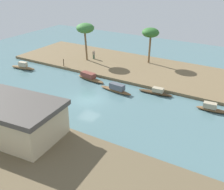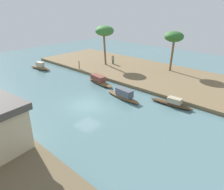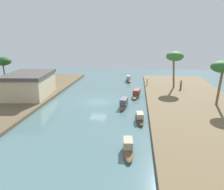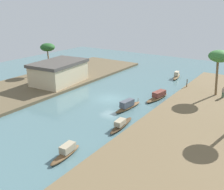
{
  "view_description": "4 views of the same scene",
  "coord_description": "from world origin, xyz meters",
  "px_view_note": "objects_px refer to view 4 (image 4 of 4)",
  "views": [
    {
      "loc": [
        -20.48,
        27.65,
        16.79
      ],
      "look_at": [
        -2.92,
        -1.23,
        0.93
      ],
      "focal_mm": 45.66,
      "sensor_mm": 36.0,
      "label": 1
    },
    {
      "loc": [
        -16.32,
        13.56,
        10.3
      ],
      "look_at": [
        -1.0,
        -3.09,
        0.56
      ],
      "focal_mm": 33.72,
      "sensor_mm": 36.0,
      "label": 2
    },
    {
      "loc": [
        -32.47,
        -5.88,
        9.83
      ],
      "look_at": [
        -0.07,
        -2.19,
        1.17
      ],
      "focal_mm": 35.71,
      "sensor_mm": 36.0,
      "label": 3
    },
    {
      "loc": [
        -29.5,
        -20.28,
        13.22
      ],
      "look_at": [
        -0.94,
        -0.98,
        1.09
      ],
      "focal_mm": 41.17,
      "sensor_mm": 36.0,
      "label": 4
    }
  ],
  "objects_px": {
    "sampan_with_red_awning": "(177,76)",
    "palm_tree_right_tall": "(48,48)",
    "person_on_near_bank": "(223,93)",
    "sampan_midstream": "(128,105)",
    "mooring_post": "(187,83)",
    "sampan_downstream_large": "(158,96)",
    "sampan_near_left_bank": "(66,152)",
    "palm_tree_left_far": "(220,57)",
    "sampan_open_hull": "(121,124)",
    "riverside_building": "(59,72)"
  },
  "relations": [
    {
      "from": "sampan_open_hull",
      "to": "riverside_building",
      "type": "xyz_separation_m",
      "value": [
        7.98,
        17.62,
        1.96
      ]
    },
    {
      "from": "sampan_downstream_large",
      "to": "sampan_near_left_bank",
      "type": "height_order",
      "value": "sampan_downstream_large"
    },
    {
      "from": "palm_tree_right_tall",
      "to": "mooring_post",
      "type": "bearing_deg",
      "value": -76.25
    },
    {
      "from": "palm_tree_left_far",
      "to": "riverside_building",
      "type": "height_order",
      "value": "palm_tree_left_far"
    },
    {
      "from": "person_on_near_bank",
      "to": "riverside_building",
      "type": "distance_m",
      "value": 26.45
    },
    {
      "from": "sampan_downstream_large",
      "to": "palm_tree_right_tall",
      "type": "distance_m",
      "value": 24.13
    },
    {
      "from": "sampan_open_hull",
      "to": "sampan_midstream",
      "type": "bearing_deg",
      "value": 18.71
    },
    {
      "from": "mooring_post",
      "to": "palm_tree_right_tall",
      "type": "xyz_separation_m",
      "value": [
        -6.26,
        25.59,
        4.38
      ]
    },
    {
      "from": "mooring_post",
      "to": "palm_tree_right_tall",
      "type": "bearing_deg",
      "value": 103.75
    },
    {
      "from": "sampan_downstream_large",
      "to": "person_on_near_bank",
      "type": "distance_m",
      "value": 9.42
    },
    {
      "from": "sampan_open_hull",
      "to": "sampan_with_red_awning",
      "type": "bearing_deg",
      "value": 1.38
    },
    {
      "from": "sampan_open_hull",
      "to": "palm_tree_right_tall",
      "type": "height_order",
      "value": "palm_tree_right_tall"
    },
    {
      "from": "mooring_post",
      "to": "palm_tree_left_far",
      "type": "relative_size",
      "value": 0.19
    },
    {
      "from": "sampan_midstream",
      "to": "mooring_post",
      "type": "distance_m",
      "value": 13.27
    },
    {
      "from": "sampan_open_hull",
      "to": "sampan_near_left_bank",
      "type": "bearing_deg",
      "value": 168.01
    },
    {
      "from": "sampan_midstream",
      "to": "riverside_building",
      "type": "relative_size",
      "value": 0.53
    },
    {
      "from": "sampan_with_red_awning",
      "to": "palm_tree_left_far",
      "type": "height_order",
      "value": "palm_tree_left_far"
    },
    {
      "from": "sampan_midstream",
      "to": "mooring_post",
      "type": "height_order",
      "value": "mooring_post"
    },
    {
      "from": "sampan_downstream_large",
      "to": "riverside_building",
      "type": "relative_size",
      "value": 0.53
    },
    {
      "from": "sampan_midstream",
      "to": "person_on_near_bank",
      "type": "height_order",
      "value": "person_on_near_bank"
    },
    {
      "from": "sampan_near_left_bank",
      "to": "person_on_near_bank",
      "type": "height_order",
      "value": "person_on_near_bank"
    },
    {
      "from": "sampan_open_hull",
      "to": "person_on_near_bank",
      "type": "relative_size",
      "value": 3.09
    },
    {
      "from": "sampan_downstream_large",
      "to": "palm_tree_left_far",
      "type": "relative_size",
      "value": 0.79
    },
    {
      "from": "sampan_with_red_awning",
      "to": "palm_tree_right_tall",
      "type": "distance_m",
      "value": 25.32
    },
    {
      "from": "sampan_midstream",
      "to": "person_on_near_bank",
      "type": "xyz_separation_m",
      "value": [
        10.61,
        -9.82,
        0.65
      ]
    },
    {
      "from": "sampan_midstream",
      "to": "palm_tree_right_tall",
      "type": "distance_m",
      "value": 23.33
    },
    {
      "from": "sampan_with_red_awning",
      "to": "sampan_midstream",
      "type": "relative_size",
      "value": 0.9
    },
    {
      "from": "sampan_open_hull",
      "to": "palm_tree_right_tall",
      "type": "bearing_deg",
      "value": 59.89
    },
    {
      "from": "sampan_downstream_large",
      "to": "sampan_with_red_awning",
      "type": "height_order",
      "value": "sampan_with_red_awning"
    },
    {
      "from": "sampan_downstream_large",
      "to": "person_on_near_bank",
      "type": "bearing_deg",
      "value": -51.36
    },
    {
      "from": "palm_tree_left_far",
      "to": "sampan_midstream",
      "type": "bearing_deg",
      "value": 143.17
    },
    {
      "from": "sampan_with_red_awning",
      "to": "palm_tree_left_far",
      "type": "xyz_separation_m",
      "value": [
        -7.17,
        -8.65,
        5.72
      ]
    },
    {
      "from": "sampan_open_hull",
      "to": "sampan_with_red_awning",
      "type": "height_order",
      "value": "sampan_with_red_awning"
    },
    {
      "from": "palm_tree_left_far",
      "to": "mooring_post",
      "type": "bearing_deg",
      "value": 73.77
    },
    {
      "from": "sampan_downstream_large",
      "to": "palm_tree_right_tall",
      "type": "bearing_deg",
      "value": 96.53
    },
    {
      "from": "sampan_open_hull",
      "to": "mooring_post",
      "type": "bearing_deg",
      "value": -9.23
    },
    {
      "from": "sampan_open_hull",
      "to": "person_on_near_bank",
      "type": "distance_m",
      "value": 17.54
    },
    {
      "from": "sampan_midstream",
      "to": "palm_tree_right_tall",
      "type": "xyz_separation_m",
      "value": [
        6.45,
        21.86,
        4.97
      ]
    },
    {
      "from": "mooring_post",
      "to": "sampan_with_red_awning",
      "type": "bearing_deg",
      "value": 33.98
    },
    {
      "from": "person_on_near_bank",
      "to": "palm_tree_right_tall",
      "type": "relative_size",
      "value": 0.28
    },
    {
      "from": "sampan_midstream",
      "to": "person_on_near_bank",
      "type": "bearing_deg",
      "value": -36.81
    },
    {
      "from": "person_on_near_bank",
      "to": "palm_tree_left_far",
      "type": "distance_m",
      "value": 5.25
    },
    {
      "from": "sampan_with_red_awning",
      "to": "mooring_post",
      "type": "bearing_deg",
      "value": -155.76
    },
    {
      "from": "sampan_open_hull",
      "to": "palm_tree_left_far",
      "type": "xyz_separation_m",
      "value": [
        16.5,
        -6.29,
        5.81
      ]
    },
    {
      "from": "palm_tree_left_far",
      "to": "sampan_with_red_awning",
      "type": "bearing_deg",
      "value": 50.36
    },
    {
      "from": "sampan_open_hull",
      "to": "sampan_near_left_bank",
      "type": "relative_size",
      "value": 1.25
    },
    {
      "from": "sampan_near_left_bank",
      "to": "person_on_near_bank",
      "type": "relative_size",
      "value": 2.47
    },
    {
      "from": "sampan_downstream_large",
      "to": "sampan_near_left_bank",
      "type": "distance_m",
      "value": 18.83
    },
    {
      "from": "sampan_near_left_bank",
      "to": "person_on_near_bank",
      "type": "distance_m",
      "value": 25.16
    },
    {
      "from": "palm_tree_right_tall",
      "to": "person_on_near_bank",
      "type": "bearing_deg",
      "value": -82.52
    }
  ]
}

